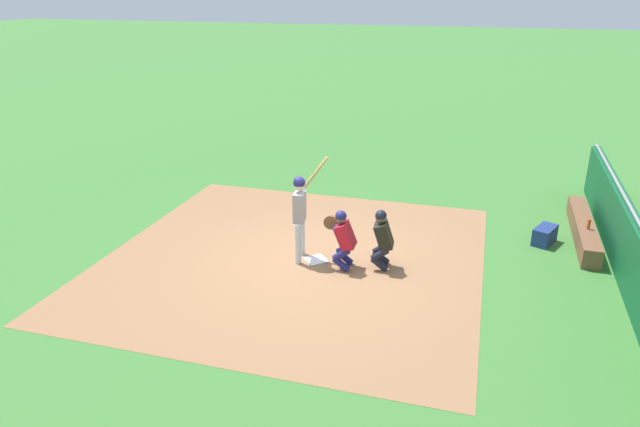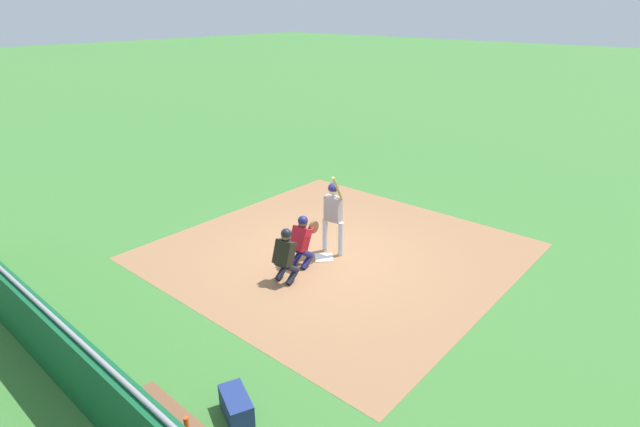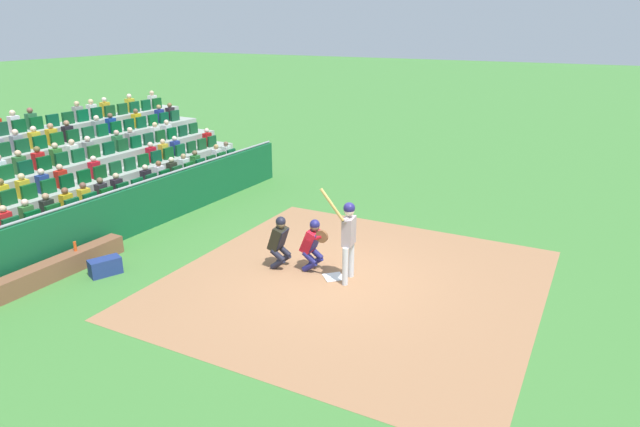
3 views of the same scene
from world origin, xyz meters
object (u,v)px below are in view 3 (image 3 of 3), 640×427
at_px(batter_at_plate, 348,233).
at_px(equipment_duffel_bag, 105,267).
at_px(catcher_crouching, 313,242).
at_px(dugout_bench, 58,267).
at_px(water_bottle_on_bench, 75,246).
at_px(home_plate_umpire, 280,240).
at_px(home_plate_marker, 334,277).

xyz_separation_m(batter_at_plate, equipment_duffel_bag, (2.42, -5.11, -0.98)).
distance_m(catcher_crouching, dugout_bench, 5.93).
bearing_deg(equipment_duffel_bag, dugout_bench, -33.39).
relative_size(dugout_bench, water_bottle_on_bench, 14.93).
bearing_deg(batter_at_plate, equipment_duffel_bag, -64.67).
bearing_deg(dugout_bench, catcher_crouching, 122.05).
distance_m(dugout_bench, equipment_duffel_bag, 1.05).
bearing_deg(batter_at_plate, home_plate_umpire, -86.68).
distance_m(home_plate_marker, equipment_duffel_bag, 5.34).
bearing_deg(equipment_duffel_bag, home_plate_umpire, 147.32).
distance_m(home_plate_marker, batter_at_plate, 1.21).
bearing_deg(home_plate_umpire, batter_at_plate, 93.32).
relative_size(home_plate_marker, catcher_crouching, 0.34).
height_order(batter_at_plate, equipment_duffel_bag, batter_at_plate).
relative_size(home_plate_umpire, water_bottle_on_bench, 5.55).
height_order(home_plate_marker, batter_at_plate, batter_at_plate).
xyz_separation_m(home_plate_umpire, equipment_duffel_bag, (2.32, -3.35, -0.51)).
bearing_deg(batter_at_plate, water_bottle_on_bench, -67.51).
bearing_deg(home_plate_umpire, dugout_bench, -55.51).
relative_size(home_plate_marker, dugout_bench, 0.13).
bearing_deg(dugout_bench, home_plate_umpire, 124.49).
relative_size(home_plate_umpire, equipment_duffel_bag, 1.86).
relative_size(water_bottle_on_bench, equipment_duffel_bag, 0.33).
distance_m(catcher_crouching, water_bottle_on_bench, 5.66).
bearing_deg(dugout_bench, batter_at_plate, 116.68).
bearing_deg(catcher_crouching, home_plate_marker, 77.50).
bearing_deg(home_plate_umpire, equipment_duffel_bag, -55.37).
distance_m(batter_at_plate, water_bottle_on_bench, 6.52).
distance_m(home_plate_umpire, water_bottle_on_bench, 4.87).
distance_m(home_plate_marker, water_bottle_on_bench, 6.19).
bearing_deg(home_plate_marker, dugout_bench, -61.98).
xyz_separation_m(catcher_crouching, home_plate_umpire, (0.23, -0.78, -0.01)).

